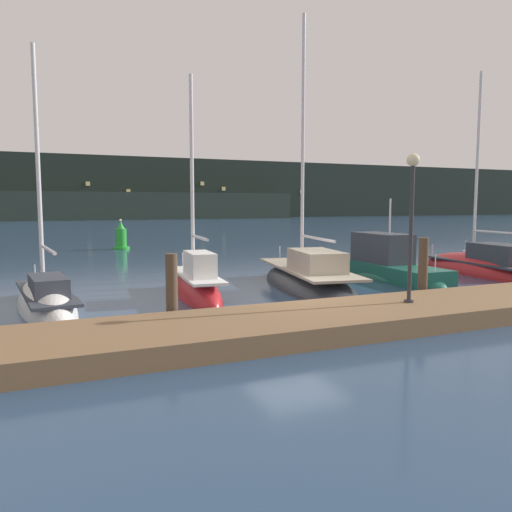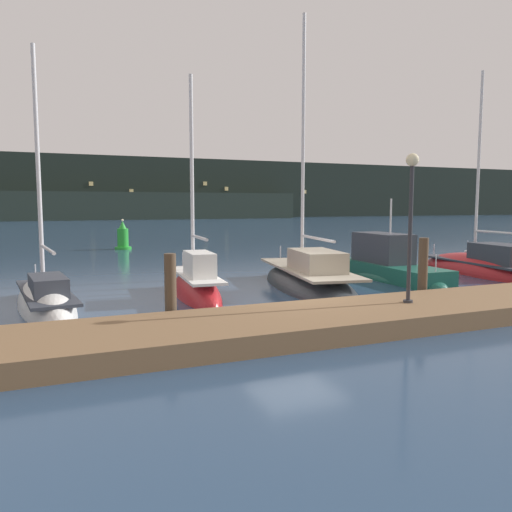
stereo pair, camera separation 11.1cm
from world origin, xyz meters
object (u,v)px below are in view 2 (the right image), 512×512
Objects in this scene: sailboat_berth_4 at (46,306)px; sailboat_berth_6 at (308,285)px; sailboat_berth_5 at (196,292)px; sailboat_berth_8 at (485,272)px; channel_buoy at (123,238)px; motorboat_berth_7 at (389,271)px; dock_lamppost at (411,203)px.

sailboat_berth_6 is at bearing 1.62° from sailboat_berth_4.
sailboat_berth_4 reaches higher than sailboat_berth_5.
channel_buoy is (-12.38, 17.84, 0.63)m from sailboat_berth_8.
sailboat_berth_8 is at bearing -55.24° from channel_buoy.
motorboat_berth_7 is (4.11, 0.83, 0.15)m from sailboat_berth_6.
sailboat_berth_6 reaches higher than motorboat_berth_7.
motorboat_berth_7 is at bearing 4.87° from sailboat_berth_4.
sailboat_berth_4 is at bearing -178.38° from sailboat_berth_6.
dock_lamppost is (3.84, -23.30, 2.22)m from channel_buoy.
sailboat_berth_5 is at bearing -174.13° from motorboat_berth_7.
channel_buoy is at bearing 124.76° from sailboat_berth_8.
motorboat_berth_7 is 19.01m from channel_buoy.
sailboat_berth_4 is 12.59m from motorboat_berth_7.
motorboat_berth_7 is at bearing 172.73° from sailboat_berth_8.
sailboat_berth_4 is at bearing -178.32° from sailboat_berth_8.
channel_buoy is at bearing 114.63° from motorboat_berth_7.
sailboat_berth_4 is at bearing -176.99° from sailboat_berth_5.
sailboat_berth_5 is at bearing 3.01° from sailboat_berth_4.
motorboat_berth_7 is (12.54, 1.07, 0.20)m from sailboat_berth_4.
channel_buoy is (4.62, 18.34, 0.65)m from sailboat_berth_4.
sailboat_berth_6 is (8.43, 0.24, 0.05)m from sailboat_berth_4.
sailboat_berth_6 is at bearing 0.10° from sailboat_berth_5.
sailboat_berth_5 is 18.12m from channel_buoy.
dock_lamppost is (0.03, -5.20, 2.83)m from sailboat_berth_6.
motorboat_berth_7 is 7.75m from dock_lamppost.
sailboat_berth_8 is 2.50× the size of dock_lamppost.
dock_lamppost is (8.46, -4.96, 2.88)m from sailboat_berth_4.
sailboat_berth_6 is at bearing 90.35° from dock_lamppost.
channel_buoy is (-7.92, 17.27, 0.46)m from motorboat_berth_7.
dock_lamppost is at bearing -147.41° from sailboat_berth_8.
motorboat_berth_7 is 4.50m from sailboat_berth_8.
sailboat_berth_4 is 2.19× the size of dock_lamppost.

